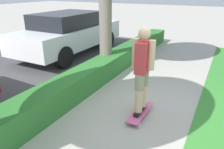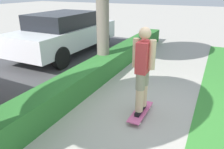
% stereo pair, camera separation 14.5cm
% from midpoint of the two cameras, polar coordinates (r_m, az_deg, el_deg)
% --- Properties ---
extents(ground_plane, '(60.00, 60.00, 0.00)m').
position_cam_midpoint_polar(ground_plane, '(4.52, 7.95, -10.10)').
color(ground_plane, '#ADA89E').
extents(street_asphalt, '(12.99, 5.00, 0.01)m').
position_cam_midpoint_polar(street_asphalt, '(6.96, -26.43, -0.49)').
color(street_asphalt, '#474749').
rests_on(street_asphalt, ground_plane).
extents(hedge_row, '(12.99, 0.60, 0.55)m').
position_cam_midpoint_polar(hedge_row, '(5.07, -9.08, -2.95)').
color(hedge_row, '#2D702D').
rests_on(hedge_row, ground_plane).
extents(skateboard, '(0.91, 0.24, 0.10)m').
position_cam_midpoint_polar(skateboard, '(4.41, 8.32, -9.76)').
color(skateboard, '#DB5B93').
rests_on(skateboard, ground_plane).
extents(skater_person, '(0.49, 0.42, 1.65)m').
position_cam_midpoint_polar(skater_person, '(4.02, 9.00, 1.23)').
color(skater_person, black).
rests_on(skater_person, skateboard).
extents(parked_car_middle, '(4.59, 1.90, 1.54)m').
position_cam_midpoint_polar(parked_car_middle, '(8.41, -10.61, 10.77)').
color(parked_car_middle, silver).
rests_on(parked_car_middle, ground_plane).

